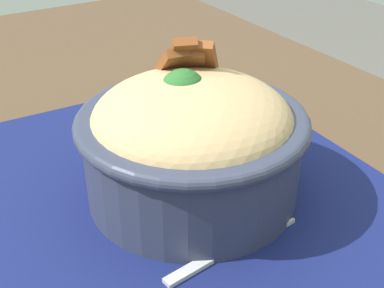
{
  "coord_description": "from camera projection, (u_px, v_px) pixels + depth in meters",
  "views": [
    {
      "loc": [
        0.32,
        -0.17,
        1.04
      ],
      "look_at": [
        -0.0,
        0.03,
        0.82
      ],
      "focal_mm": 48.09,
      "sensor_mm": 36.0,
      "label": 1
    }
  ],
  "objects": [
    {
      "name": "table",
      "position": [
        164.0,
        266.0,
        0.48
      ],
      "size": [
        1.29,
        0.77,
        0.77
      ],
      "color": "#4C3826",
      "rests_on": "ground_plane"
    },
    {
      "name": "placemat",
      "position": [
        189.0,
        203.0,
        0.45
      ],
      "size": [
        0.47,
        0.38,
        0.0
      ],
      "primitive_type": "cube",
      "rotation": [
        0.0,
        0.0,
        -0.04
      ],
      "color": "#11194C",
      "rests_on": "table"
    },
    {
      "name": "bowl",
      "position": [
        192.0,
        138.0,
        0.43
      ],
      "size": [
        0.2,
        0.2,
        0.13
      ],
      "color": "#2D3347",
      "rests_on": "placemat"
    },
    {
      "name": "fork",
      "position": [
        237.0,
        243.0,
        0.4
      ],
      "size": [
        0.03,
        0.12,
        0.0
      ],
      "color": "#B2B2B2",
      "rests_on": "placemat"
    }
  ]
}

